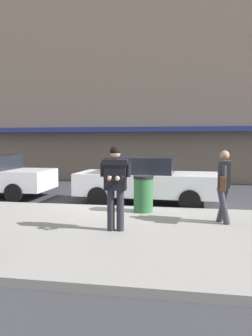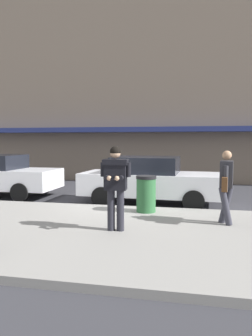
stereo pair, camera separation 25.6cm
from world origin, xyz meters
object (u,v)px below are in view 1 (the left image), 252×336
object	(u,v)px
parked_sedan_mid	(146,180)
trash_bin	(143,194)
pedestrian_with_bag	(224,182)
man_texting_on_phone	(115,179)

from	to	relation	value
parked_sedan_mid	trash_bin	size ratio (longest dim) A/B	4.68
pedestrian_with_bag	trash_bin	bearing A→B (deg)	154.64
trash_bin	pedestrian_with_bag	bearing A→B (deg)	-25.36
man_texting_on_phone	trash_bin	size ratio (longest dim) A/B	1.84
parked_sedan_mid	man_texting_on_phone	size ratio (longest dim) A/B	2.54
parked_sedan_mid	man_texting_on_phone	xyz separation A→B (m)	(-0.23, -3.80, 0.46)
pedestrian_with_bag	trash_bin	world-z (taller)	pedestrian_with_bag
parked_sedan_mid	pedestrian_with_bag	bearing A→B (deg)	-52.51
parked_sedan_mid	man_texting_on_phone	distance (m)	3.84
parked_sedan_mid	man_texting_on_phone	bearing A→B (deg)	-93.48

